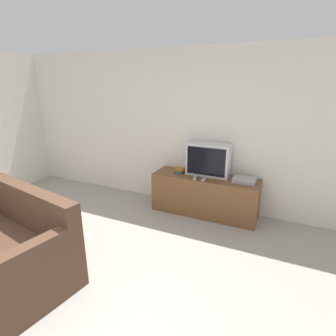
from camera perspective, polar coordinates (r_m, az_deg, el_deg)
The scene contains 9 objects.
ground_plane at distance 2.98m, azimuth -28.57°, elevation -28.06°, with size 14.00×14.00×0.00m, color #9E998E.
wall_back at distance 4.59m, azimuth 0.03°, elevation 8.51°, with size 9.00×0.06×2.60m.
tv_stand at distance 4.32m, azimuth 7.98°, elevation -5.86°, with size 1.68×0.51×0.64m.
television at distance 4.23m, azimuth 8.79°, elevation 1.88°, with size 0.68×0.30×0.52m.
couch at distance 3.50m, azimuth -31.85°, elevation -14.64°, with size 1.86×1.17×0.95m.
book_stack at distance 4.34m, azimuth 2.53°, elevation -0.52°, with size 0.16×0.18×0.07m.
remote_on_stand at distance 4.11m, azimuth 5.94°, elevation -2.09°, with size 0.08×0.20×0.02m.
remote_secondary at distance 4.08m, azimuth 7.93°, elevation -2.32°, with size 0.04×0.18×0.02m.
set_top_box at distance 4.08m, azimuth 16.28°, elevation -2.57°, with size 0.33×0.23×0.07m.
Camera 1 is at (1.88, -1.09, 2.04)m, focal length 28.00 mm.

